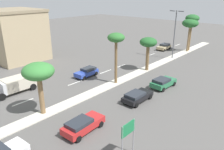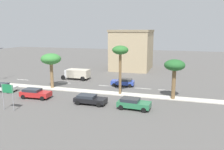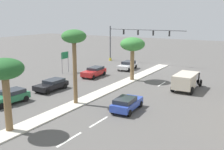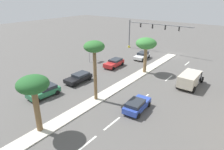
% 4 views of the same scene
% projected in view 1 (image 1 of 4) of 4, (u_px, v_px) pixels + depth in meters
% --- Properties ---
extents(ground_plane, '(160.00, 160.00, 0.00)m').
position_uv_depth(ground_plane, '(111.00, 85.00, 32.79)').
color(ground_plane, '#565451').
extents(median_curb, '(1.80, 63.25, 0.12)m').
position_uv_depth(median_curb, '(138.00, 72.00, 37.70)').
color(median_curb, beige).
rests_on(median_curb, ground).
extents(lane_stripe_left, '(0.20, 2.80, 0.01)m').
position_uv_depth(lane_stripe_left, '(23.00, 102.00, 27.63)').
color(lane_stripe_left, silver).
rests_on(lane_stripe_left, ground).
extents(lane_stripe_outboard, '(0.20, 2.80, 0.01)m').
position_uv_depth(lane_stripe_outboard, '(76.00, 83.00, 33.56)').
color(lane_stripe_outboard, silver).
rests_on(lane_stripe_outboard, ground).
extents(lane_stripe_right, '(0.20, 2.80, 0.01)m').
position_uv_depth(lane_stripe_right, '(106.00, 72.00, 38.29)').
color(lane_stripe_right, silver).
rests_on(lane_stripe_right, ground).
extents(lane_stripe_near, '(0.20, 2.80, 0.01)m').
position_uv_depth(lane_stripe_near, '(120.00, 66.00, 41.05)').
color(lane_stripe_near, silver).
rests_on(lane_stripe_near, ground).
extents(lane_stripe_mid, '(0.20, 2.80, 0.01)m').
position_uv_depth(lane_stripe_mid, '(151.00, 55.00, 48.59)').
color(lane_stripe_mid, silver).
rests_on(lane_stripe_mid, ground).
extents(lane_stripe_far, '(0.20, 2.80, 0.01)m').
position_uv_depth(lane_stripe_far, '(178.00, 45.00, 57.59)').
color(lane_stripe_far, silver).
rests_on(lane_stripe_far, ground).
extents(directional_road_sign, '(0.10, 1.66, 3.33)m').
position_uv_depth(directional_road_sign, '(128.00, 132.00, 17.60)').
color(directional_road_sign, gray).
rests_on(directional_road_sign, ground).
extents(commercial_building, '(10.91, 9.55, 9.87)m').
position_uv_depth(commercial_building, '(15.00, 35.00, 43.96)').
color(commercial_building, tan).
rests_on(commercial_building, ground).
extents(palm_tree_right, '(3.39, 3.39, 5.90)m').
position_uv_depth(palm_tree_right, '(38.00, 73.00, 23.32)').
color(palm_tree_right, olive).
rests_on(palm_tree_right, median_curb).
extents(palm_tree_near, '(2.46, 2.46, 7.49)m').
position_uv_depth(palm_tree_near, '(116.00, 40.00, 31.10)').
color(palm_tree_near, brown).
rests_on(palm_tree_near, median_curb).
extents(palm_tree_rear, '(2.93, 2.93, 5.72)m').
position_uv_depth(palm_tree_rear, '(148.00, 44.00, 37.17)').
color(palm_tree_rear, brown).
rests_on(palm_tree_rear, median_curb).
extents(palm_tree_left, '(3.04, 3.04, 8.15)m').
position_uv_depth(palm_tree_left, '(192.00, 19.00, 49.42)').
color(palm_tree_left, olive).
rests_on(palm_tree_left, median_curb).
extents(palm_tree_center, '(3.55, 3.55, 7.31)m').
position_uv_depth(palm_tree_center, '(190.00, 24.00, 48.95)').
color(palm_tree_center, olive).
rests_on(palm_tree_center, median_curb).
extents(street_lamp_right, '(2.90, 0.24, 9.51)m').
position_uv_depth(street_lamp_right, '(175.00, 31.00, 43.83)').
color(street_lamp_right, '#515459').
rests_on(street_lamp_right, median_curb).
extents(sedan_blue_trailing, '(2.12, 4.17, 1.37)m').
position_uv_depth(sedan_blue_trailing, '(87.00, 72.00, 35.91)').
color(sedan_blue_trailing, '#2D47AD').
rests_on(sedan_blue_trailing, ground).
extents(sedan_green_mid, '(2.26, 4.26, 1.39)m').
position_uv_depth(sedan_green_mid, '(163.00, 82.00, 31.75)').
color(sedan_green_mid, '#287047').
rests_on(sedan_green_mid, ground).
extents(sedan_red_near, '(2.16, 4.51, 1.38)m').
position_uv_depth(sedan_red_near, '(83.00, 125.00, 21.61)').
color(sedan_red_near, red).
rests_on(sedan_red_near, ground).
extents(sedan_black_left, '(2.07, 4.33, 1.27)m').
position_uv_depth(sedan_black_left, '(137.00, 96.00, 27.64)').
color(sedan_black_left, black).
rests_on(sedan_black_left, ground).
extents(sedan_tan_rear, '(2.14, 4.00, 1.39)m').
position_uv_depth(sedan_tan_rear, '(164.00, 47.00, 52.66)').
color(sedan_tan_rear, tan).
rests_on(sedan_tan_rear, ground).
extents(box_truck, '(2.51, 5.49, 2.05)m').
position_uv_depth(box_truck, '(15.00, 84.00, 30.08)').
color(box_truck, silver).
rests_on(box_truck, ground).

